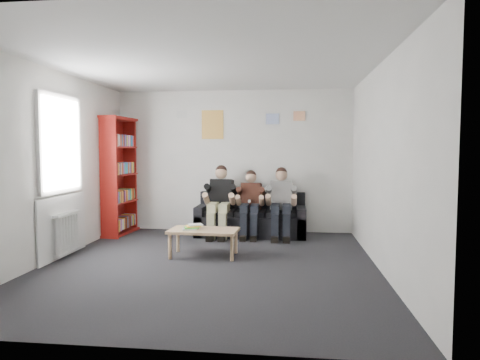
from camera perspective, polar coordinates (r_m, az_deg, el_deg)
The scene contains 14 objects.
room_shell at distance 5.76m, azimuth -4.13°, elevation 1.90°, with size 5.00×5.00×5.00m.
sofa at distance 7.91m, azimuth 1.49°, elevation -5.35°, with size 1.98×0.81×0.77m.
bookshelf at distance 8.24m, azimuth -15.76°, elevation 0.53°, with size 0.32×0.97×2.17m.
coffee_table at distance 6.35m, azimuth -4.87°, elevation -6.99°, with size 1.00×0.55×0.40m.
game_cases at distance 6.37m, azimuth -6.35°, elevation -6.23°, with size 0.27×0.25×0.07m.
person_left at distance 7.74m, azimuth -2.71°, elevation -2.91°, with size 0.41×0.88×1.29m.
person_middle at distance 7.68m, azimuth 1.38°, elevation -3.22°, with size 0.36×0.78×1.19m.
person_right at distance 7.65m, azimuth 5.50°, elevation -3.10°, with size 0.39×0.84×1.25m.
radiator at distance 6.79m, azimuth -22.02°, elevation -6.57°, with size 0.10×0.64×0.60m.
window at distance 6.73m, azimuth -22.72°, elevation -0.84°, with size 0.05×1.30×2.36m.
poster_large at distance 8.29m, azimuth -3.68°, elevation 7.38°, with size 0.42×0.01×0.55m, color #ECDF53.
poster_blue at distance 8.17m, azimuth 4.36°, elevation 8.13°, with size 0.25×0.01×0.20m, color #3B6ACA.
poster_pink at distance 8.17m, azimuth 7.91°, elevation 8.45°, with size 0.22×0.01×0.18m, color #D94491.
poster_sign at distance 8.43m, azimuth -7.75°, elevation 8.66°, with size 0.20×0.01×0.14m, color silver.
Camera 1 is at (1.07, -5.65, 1.56)m, focal length 32.00 mm.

